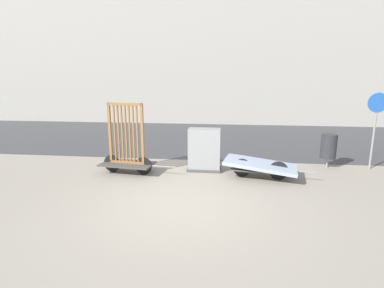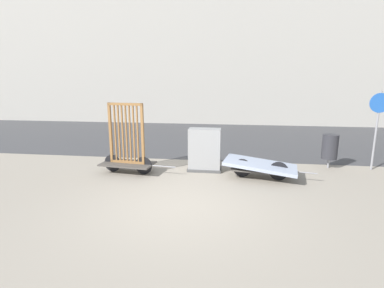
% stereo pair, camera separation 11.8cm
% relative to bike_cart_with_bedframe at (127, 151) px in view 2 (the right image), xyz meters
% --- Properties ---
extents(ground_plane, '(60.00, 60.00, 0.00)m').
position_rel_bike_cart_with_bedframe_xyz_m(ground_plane, '(1.87, -2.06, -0.64)').
color(ground_plane, gray).
extents(road_strip, '(56.00, 8.24, 0.01)m').
position_rel_bike_cart_with_bedframe_xyz_m(road_strip, '(1.87, 5.75, -0.64)').
color(road_strip, '#424244').
rests_on(road_strip, ground_plane).
extents(building_facade, '(48.00, 4.00, 10.30)m').
position_rel_bike_cart_with_bedframe_xyz_m(building_facade, '(1.87, 11.87, 4.51)').
color(building_facade, '#B2ADA3').
rests_on(building_facade, ground_plane).
extents(bike_cart_with_bedframe, '(2.24, 0.97, 2.02)m').
position_rel_bike_cart_with_bedframe_xyz_m(bike_cart_with_bedframe, '(0.00, 0.00, 0.00)').
color(bike_cart_with_bedframe, '#4C4742').
rests_on(bike_cart_with_bedframe, ground_plane).
extents(bike_cart_with_mattress, '(2.46, 1.34, 0.51)m').
position_rel_bike_cart_with_bedframe_xyz_m(bike_cart_with_mattress, '(3.74, 0.00, -0.29)').
color(bike_cart_with_mattress, '#4C4742').
rests_on(bike_cart_with_mattress, ground_plane).
extents(utility_cabinet, '(0.99, 0.51, 1.26)m').
position_rel_bike_cart_with_bedframe_xyz_m(utility_cabinet, '(2.17, 0.51, -0.05)').
color(utility_cabinet, '#4C4C4C').
rests_on(utility_cabinet, ground_plane).
extents(trash_bin, '(0.46, 0.46, 1.04)m').
position_rel_bike_cart_with_bedframe_xyz_m(trash_bin, '(5.90, 1.28, 0.02)').
color(trash_bin, gray).
rests_on(trash_bin, ground_plane).
extents(sign_post, '(0.57, 0.06, 2.33)m').
position_rel_bike_cart_with_bedframe_xyz_m(sign_post, '(7.14, 1.28, 0.89)').
color(sign_post, gray).
rests_on(sign_post, ground_plane).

